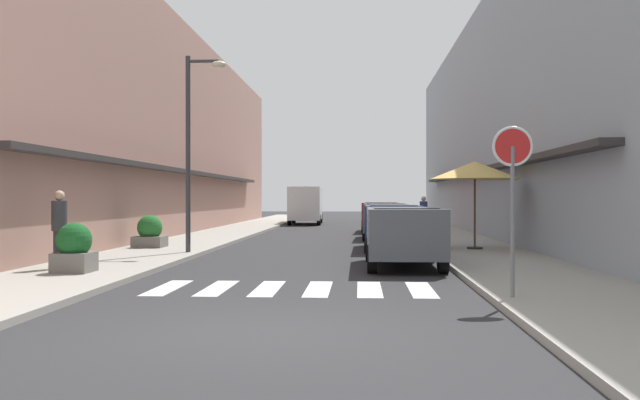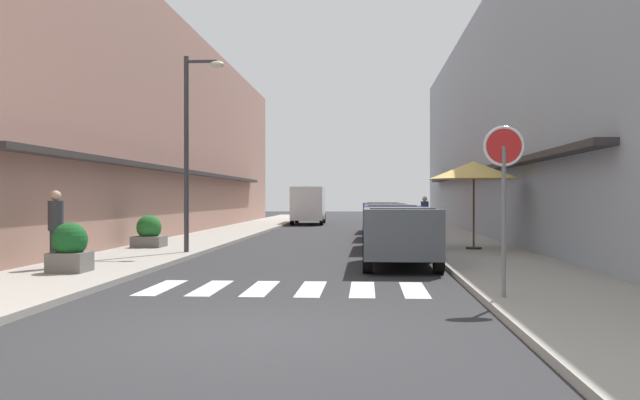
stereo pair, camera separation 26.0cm
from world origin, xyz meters
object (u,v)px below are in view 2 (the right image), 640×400
at_px(street_lamp, 192,133).
at_px(pedestrian_walking_far, 425,214).
at_px(planter_midblock, 149,233).
at_px(parked_car_distant, 383,213).
at_px(cafe_umbrella, 474,170).
at_px(planter_corner, 70,248).
at_px(parked_car_far, 386,217).
at_px(pedestrian_walking_near, 56,227).
at_px(parked_car_mid, 391,222).
at_px(delivery_van, 309,202).
at_px(parked_car_near, 400,230).
at_px(round_street_sign, 504,166).

bearing_deg(street_lamp, pedestrian_walking_far, 53.14).
bearing_deg(planter_midblock, parked_car_distant, 57.50).
relative_size(cafe_umbrella, pedestrian_walking_far, 1.69).
relative_size(cafe_umbrella, planter_corner, 2.62).
distance_m(street_lamp, planter_midblock, 4.00).
distance_m(parked_car_far, pedestrian_walking_near, 15.20).
bearing_deg(parked_car_mid, delivery_van, 102.27).
bearing_deg(parked_car_mid, planter_midblock, -173.16).
bearing_deg(pedestrian_walking_far, parked_car_near, 50.36).
height_order(planter_midblock, pedestrian_walking_near, pedestrian_walking_near).
bearing_deg(delivery_van, street_lamp, -93.42).
distance_m(delivery_van, planter_midblock, 21.81).
height_order(parked_car_mid, round_street_sign, round_street_sign).
xyz_separation_m(cafe_umbrella, planter_midblock, (-10.26, 0.13, -1.97)).
xyz_separation_m(parked_car_mid, street_lamp, (-5.88, -2.78, 2.66)).
bearing_deg(cafe_umbrella, delivery_van, 107.83).
relative_size(parked_car_mid, parked_car_distant, 0.94).
distance_m(parked_car_distant, delivery_van, 10.36).
bearing_deg(planter_corner, parked_car_far, 62.57).
bearing_deg(planter_midblock, parked_car_near, -30.88).
bearing_deg(parked_car_mid, parked_car_distant, 90.00).
bearing_deg(parked_car_near, pedestrian_walking_near, -166.75).
bearing_deg(round_street_sign, parked_car_distant, 93.49).
height_order(round_street_sign, cafe_umbrella, round_street_sign).
bearing_deg(planter_midblock, cafe_umbrella, -0.71).
distance_m(parked_car_mid, parked_car_far, 5.64).
relative_size(planter_corner, planter_midblock, 1.03).
bearing_deg(round_street_sign, planter_corner, 160.11).
height_order(delivery_van, planter_midblock, delivery_van).
relative_size(round_street_sign, pedestrian_walking_far, 1.67).
bearing_deg(cafe_umbrella, planter_corner, -143.73).
relative_size(street_lamp, cafe_umbrella, 2.06).
bearing_deg(planter_corner, parked_car_mid, 48.69).
bearing_deg(planter_corner, planter_midblock, 95.02).
bearing_deg(pedestrian_walking_far, parked_car_far, 12.82).
height_order(parked_car_near, pedestrian_walking_far, pedestrian_walking_far).
bearing_deg(delivery_van, cafe_umbrella, -72.17).
xyz_separation_m(round_street_sign, pedestrian_walking_far, (0.34, 18.55, -1.24)).
distance_m(cafe_umbrella, planter_midblock, 10.45).
distance_m(parked_car_mid, delivery_van, 21.09).
xyz_separation_m(parked_car_distant, cafe_umbrella, (2.49, -12.33, 1.62)).
distance_m(delivery_van, street_lamp, 23.53).
bearing_deg(street_lamp, delivery_van, 86.58).
bearing_deg(planter_corner, pedestrian_walking_near, 132.26).
distance_m(planter_corner, pedestrian_walking_near, 1.05).
bearing_deg(cafe_umbrella, street_lamp, -168.40).
xyz_separation_m(parked_car_distant, round_street_sign, (1.37, -22.48, 1.29)).
height_order(parked_car_near, planter_midblock, parked_car_near).
xyz_separation_m(street_lamp, pedestrian_walking_far, (7.59, 10.12, -2.60)).
height_order(parked_car_far, planter_corner, parked_car_far).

